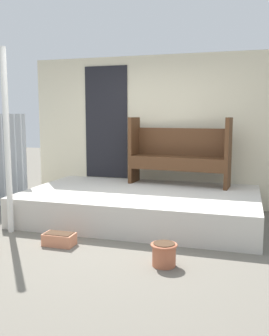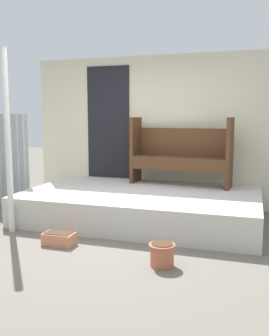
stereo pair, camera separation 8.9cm
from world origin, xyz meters
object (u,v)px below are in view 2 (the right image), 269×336
Objects in this scene: bench at (181,151)px; planter_box_rect at (59,239)px; flower_pot_middle at (162,254)px; support_post at (8,142)px.

planter_box_rect is (-1.09, -2.13, -0.91)m from bench.
bench is 2.54m from flower_pot_middle.
bench reaches higher than flower_pot_middle.
bench reaches higher than planter_box_rect.
support_post is 2.55m from flower_pot_middle.
planter_box_rect is (-1.36, 0.25, -0.06)m from flower_pot_middle.
support_post reaches higher than flower_pot_middle.
support_post is 1.48m from planter_box_rect.
planter_box_rect is at bearing -111.95° from bench.
flower_pot_middle reaches higher than planter_box_rect.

